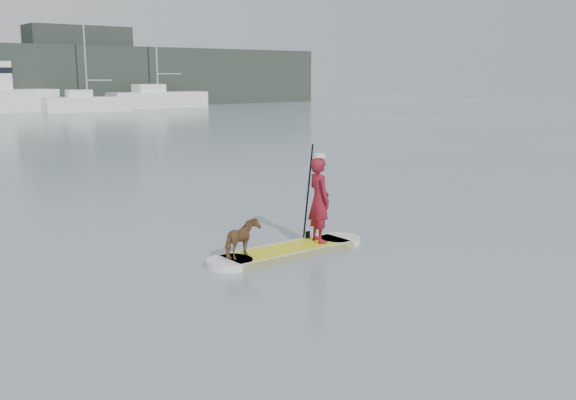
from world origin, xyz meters
TOP-DOWN VIEW (x-y plane):
  - ground at (0.00, 0.00)m, footprint 140.00×140.00m
  - paddleboard at (1.64, -2.82)m, footprint 3.30×0.82m
  - paddler at (2.37, -2.81)m, footprint 0.50×0.65m
  - white_cap at (2.37, -2.81)m, footprint 0.22×0.22m
  - dog at (0.65, -2.83)m, footprint 0.84×0.64m
  - paddle at (2.35, -2.50)m, footprint 0.10×0.30m
  - sailboat_e at (15.13, 44.57)m, footprint 7.50×3.21m
  - sailboat_f at (22.94, 46.75)m, footprint 9.73×3.11m
  - shore_building_east at (18.00, 54.00)m, footprint 10.00×4.00m

SIDE VIEW (x-z plane):
  - ground at x=0.00m, z-range 0.00..0.00m
  - paddleboard at x=1.64m, z-range 0.00..0.12m
  - dog at x=0.65m, z-range 0.12..0.76m
  - sailboat_e at x=15.13m, z-range -4.52..6.03m
  - paddle at x=2.35m, z-range -0.20..1.80m
  - paddler at x=2.37m, z-range 0.12..1.71m
  - sailboat_f at x=22.94m, z-range -6.26..8.21m
  - white_cap at x=2.37m, z-range 1.71..1.78m
  - shore_building_east at x=18.00m, z-range 0.00..8.00m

